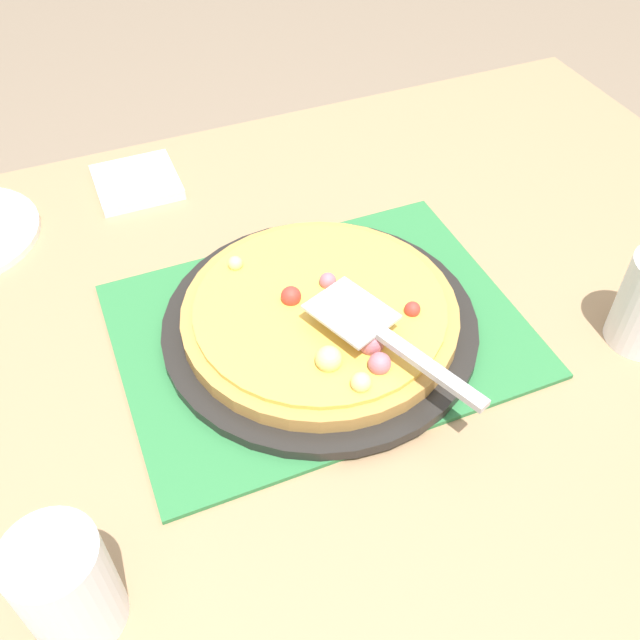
{
  "coord_description": "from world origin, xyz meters",
  "views": [
    {
      "loc": [
        -0.23,
        -0.55,
        1.38
      ],
      "look_at": [
        0.0,
        0.0,
        0.77
      ],
      "focal_mm": 39.86,
      "sensor_mm": 36.0,
      "label": 1
    }
  ],
  "objects_px": {
    "pizza": "(321,314)",
    "pizza_server": "(383,334)",
    "napkin_stack": "(137,182)",
    "cup_far": "(66,586)",
    "pizza_pan": "(320,324)"
  },
  "relations": [
    {
      "from": "pizza",
      "to": "cup_far",
      "type": "distance_m",
      "value": 0.4
    },
    {
      "from": "cup_far",
      "to": "napkin_stack",
      "type": "relative_size",
      "value": 1.0
    },
    {
      "from": "pizza",
      "to": "pizza_server",
      "type": "height_order",
      "value": "pizza_server"
    },
    {
      "from": "pizza",
      "to": "napkin_stack",
      "type": "bearing_deg",
      "value": 109.98
    },
    {
      "from": "pizza_pan",
      "to": "pizza",
      "type": "height_order",
      "value": "pizza"
    },
    {
      "from": "pizza",
      "to": "napkin_stack",
      "type": "height_order",
      "value": "pizza"
    },
    {
      "from": "pizza_pan",
      "to": "pizza_server",
      "type": "bearing_deg",
      "value": -68.36
    },
    {
      "from": "pizza_server",
      "to": "napkin_stack",
      "type": "bearing_deg",
      "value": 110.38
    },
    {
      "from": "pizza_pan",
      "to": "napkin_stack",
      "type": "height_order",
      "value": "pizza_pan"
    },
    {
      "from": "pizza_server",
      "to": "pizza",
      "type": "bearing_deg",
      "value": 112.13
    },
    {
      "from": "pizza",
      "to": "cup_far",
      "type": "height_order",
      "value": "cup_far"
    },
    {
      "from": "napkin_stack",
      "to": "pizza_pan",
      "type": "bearing_deg",
      "value": -69.92
    },
    {
      "from": "pizza_pan",
      "to": "pizza_server",
      "type": "distance_m",
      "value": 0.11
    },
    {
      "from": "pizza",
      "to": "pizza_server",
      "type": "xyz_separation_m",
      "value": [
        0.04,
        -0.09,
        0.04
      ]
    },
    {
      "from": "cup_far",
      "to": "pizza_server",
      "type": "relative_size",
      "value": 0.52
    }
  ]
}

